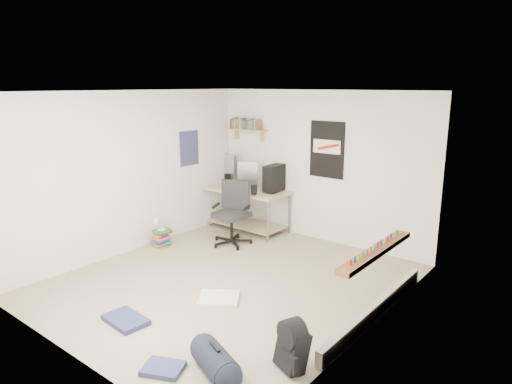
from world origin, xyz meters
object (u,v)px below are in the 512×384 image
Objects in this scene: desk at (243,209)px; duffel_bag at (215,361)px; office_chair at (231,215)px; book_stack at (162,238)px; backpack at (292,349)px.

desk reaches higher than duffel_bag.
book_stack is at bearing -157.39° from office_chair.
desk reaches higher than backpack.
desk is at bearing 148.16° from duffel_bag.
duffel_bag is (-0.50, -0.51, -0.06)m from backpack.
book_stack is (-0.80, -0.81, -0.34)m from office_chair.
desk is 3.24× the size of duffel_bag.
desk is at bearing 75.19° from book_stack.
backpack is at bearing -21.71° from book_stack.
book_stack is (-3.50, 1.39, -0.05)m from backpack.
backpack is 0.86× the size of book_stack.
book_stack is (-3.00, 1.90, 0.01)m from duffel_bag.
duffel_bag is at bearing -32.38° from book_stack.
office_chair is at bearing 45.58° from book_stack.
office_chair is at bearing 161.93° from backpack.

